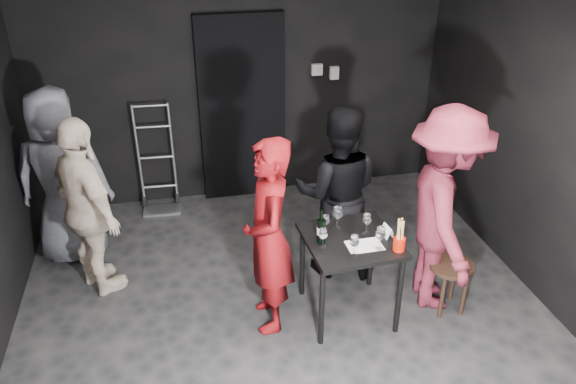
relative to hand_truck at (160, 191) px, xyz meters
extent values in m
cube|color=black|center=(0.99, -2.29, -0.22)|extent=(4.50, 5.00, 0.02)
cube|color=black|center=(0.99, 0.21, 1.13)|extent=(4.50, 0.04, 2.70)
cube|color=black|center=(3.24, -2.29, 1.13)|extent=(0.04, 5.00, 2.70)
cube|color=black|center=(0.99, 0.15, 0.83)|extent=(0.95, 0.10, 2.10)
cube|color=#B7B7B2|center=(1.84, 0.16, 1.23)|extent=(0.12, 0.06, 0.12)
cube|color=#B7B7B2|center=(2.04, 0.16, 1.18)|extent=(0.10, 0.06, 0.14)
cylinder|color=#B2B2B7|center=(-0.18, 0.04, 0.39)|extent=(0.03, 0.03, 1.23)
cylinder|color=#B2B2B7|center=(0.18, 0.04, 0.39)|extent=(0.03, 0.03, 1.23)
cube|color=#B2B2B7|center=(0.00, -0.08, -0.21)|extent=(0.41, 0.23, 0.03)
cylinder|color=black|center=(-0.18, 0.07, -0.14)|extent=(0.04, 0.16, 0.16)
cylinder|color=black|center=(0.18, 0.07, -0.14)|extent=(0.04, 0.16, 0.16)
cube|color=black|center=(1.52, -2.16, 0.51)|extent=(0.72, 0.72, 0.04)
cylinder|color=black|center=(1.20, -2.48, 0.13)|extent=(0.04, 0.04, 0.71)
cylinder|color=black|center=(1.84, -2.48, 0.13)|extent=(0.04, 0.04, 0.71)
cylinder|color=black|center=(1.20, -1.84, 0.13)|extent=(0.04, 0.04, 0.71)
cylinder|color=black|center=(1.84, -1.84, 0.13)|extent=(0.04, 0.04, 0.71)
cylinder|color=black|center=(2.37, -2.30, 0.23)|extent=(0.37, 0.37, 0.04)
cylinder|color=black|center=(2.47, -2.20, -0.02)|extent=(0.04, 0.04, 0.41)
cylinder|color=black|center=(2.27, -2.20, -0.02)|extent=(0.04, 0.04, 0.41)
cylinder|color=black|center=(2.27, -2.40, -0.02)|extent=(0.04, 0.04, 0.41)
cylinder|color=black|center=(2.47, -2.40, -0.02)|extent=(0.04, 0.04, 0.41)
imported|color=maroon|center=(0.85, -2.12, 0.69)|extent=(0.46, 0.68, 1.82)
imported|color=black|center=(1.59, -1.52, 0.67)|extent=(0.96, 0.70, 1.78)
imported|color=maroon|center=(2.31, -2.14, 0.84)|extent=(0.91, 1.48, 2.13)
imported|color=beige|center=(-0.56, -1.36, 0.67)|extent=(0.99, 1.16, 1.80)
imported|color=#565760|center=(-0.84, -0.76, 0.76)|extent=(1.00, 0.59, 1.97)
cube|color=white|center=(1.59, -2.28, 0.53)|extent=(0.28, 0.19, 0.00)
cylinder|color=black|center=(1.27, -2.16, 0.63)|extent=(0.07, 0.07, 0.21)
cylinder|color=black|center=(1.27, -2.16, 0.77)|extent=(0.03, 0.03, 0.08)
cylinder|color=white|center=(1.27, -2.16, 0.64)|extent=(0.07, 0.07, 0.07)
cylinder|color=#BE1604|center=(1.83, -2.39, 0.58)|extent=(0.09, 0.09, 0.11)
camera|label=1|loc=(0.21, -5.74, 3.00)|focal=35.00mm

